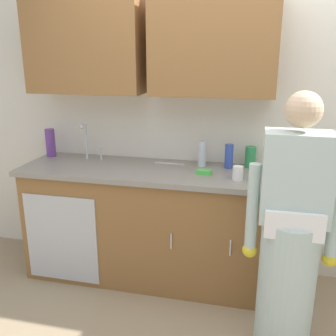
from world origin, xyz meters
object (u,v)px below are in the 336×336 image
object	(u,v)px
cup_by_sink	(238,173)
knife_on_counter	(169,163)
bottle_water_short	(202,154)
sponge	(204,172)
bottle_soap	(250,157)
bottle_cleaner_spray	(229,156)
person_at_sink	(290,250)
bottle_water_tall	(50,143)
sink	(84,165)

from	to	relation	value
cup_by_sink	knife_on_counter	world-z (taller)	cup_by_sink
bottle_water_short	cup_by_sink	world-z (taller)	bottle_water_short
knife_on_counter	sponge	world-z (taller)	sponge
cup_by_sink	knife_on_counter	bearing A→B (deg)	153.69
bottle_soap	bottle_cleaner_spray	size ratio (longest dim) A/B	0.89
cup_by_sink	knife_on_counter	size ratio (longest dim) A/B	0.40
person_at_sink	sponge	bearing A→B (deg)	135.78
person_at_sink	knife_on_counter	size ratio (longest dim) A/B	6.75
bottle_water_tall	cup_by_sink	size ratio (longest dim) A/B	2.47
sink	bottle_soap	world-z (taller)	sink
bottle_cleaner_spray	sponge	xyz separation A→B (m)	(-0.16, -0.20, -0.08)
sink	person_at_sink	size ratio (longest dim) A/B	0.31
sink	sponge	bearing A→B (deg)	-2.77
bottle_soap	bottle_water_short	world-z (taller)	bottle_water_short
sink	bottle_cleaner_spray	bearing A→B (deg)	7.35
bottle_water_short	sponge	bearing A→B (deg)	-76.78
sink	bottle_water_tall	xyz separation A→B (m)	(-0.38, 0.16, 0.13)
bottle_water_short	cup_by_sink	size ratio (longest dim) A/B	2.11
cup_by_sink	bottle_water_tall	bearing A→B (deg)	170.19
person_at_sink	bottle_soap	bearing A→B (deg)	107.88
bottle_soap	knife_on_counter	bearing A→B (deg)	-175.52
bottle_water_short	bottle_cleaner_spray	size ratio (longest dim) A/B	1.09
sink	bottle_water_short	world-z (taller)	sink
bottle_soap	bottle_cleaner_spray	xyz separation A→B (m)	(-0.16, -0.06, 0.01)
bottle_water_tall	bottle_soap	bearing A→B (deg)	1.63
knife_on_counter	sponge	size ratio (longest dim) A/B	2.18
sink	bottle_water_short	distance (m)	0.97
bottle_soap	cup_by_sink	xyz separation A→B (m)	(-0.08, -0.33, -0.04)
bottle_water_short	sponge	xyz separation A→B (m)	(0.05, -0.20, -0.09)
bottle_water_tall	bottle_cleaner_spray	size ratio (longest dim) A/B	1.27
knife_on_counter	person_at_sink	bearing A→B (deg)	-40.58
person_at_sink	bottle_cleaner_spray	size ratio (longest dim) A/B	8.59
bottle_water_short	knife_on_counter	distance (m)	0.29
person_at_sink	sponge	xyz separation A→B (m)	(-0.60, 0.58, 0.26)
bottle_soap	person_at_sink	bearing A→B (deg)	-72.12
sink	bottle_water_tall	distance (m)	0.43
sink	person_at_sink	bearing A→B (deg)	-21.59
bottle_cleaner_spray	knife_on_counter	bearing A→B (deg)	179.14
bottle_soap	bottle_water_short	distance (m)	0.38
person_at_sink	bottle_water_tall	world-z (taller)	person_at_sink
sink	bottle_water_short	bearing A→B (deg)	8.93
bottle_water_tall	cup_by_sink	bearing A→B (deg)	-9.81
sink	bottle_water_short	size ratio (longest dim) A/B	2.44
sink	bottle_soap	size ratio (longest dim) A/B	2.99
person_at_sink	bottle_water_short	world-z (taller)	person_at_sink
sink	bottle_cleaner_spray	xyz separation A→B (m)	(1.16, 0.15, 0.11)
bottle_soap	sponge	distance (m)	0.42
person_at_sink	bottle_cleaner_spray	bearing A→B (deg)	119.08
sink	cup_by_sink	world-z (taller)	sink
bottle_water_short	sponge	world-z (taller)	bottle_water_short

